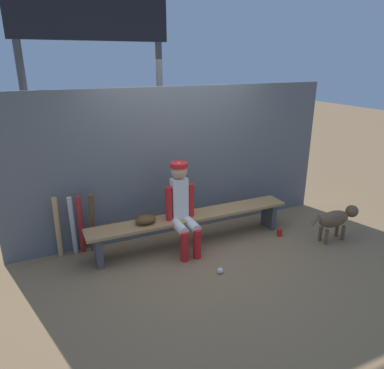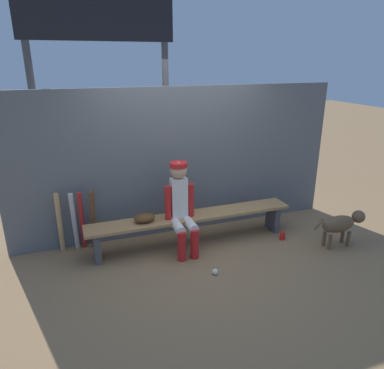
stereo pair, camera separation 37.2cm
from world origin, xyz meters
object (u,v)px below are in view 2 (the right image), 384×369
object	(u,v)px
dugout_bench	(192,221)
baseball_glove	(145,218)
baseball	(215,272)
bat_wood_tan	(60,223)
cup_on_ground	(282,236)
bat_aluminum_red	(82,221)
cup_on_bench	(169,214)
player_seated	(181,205)
dog	(342,224)
bat_aluminum_silver	(74,222)
bat_wood_dark	(93,220)
scoreboard	(102,34)

from	to	relation	value
dugout_bench	baseball_glove	world-z (taller)	baseball_glove
dugout_bench	baseball	world-z (taller)	dugout_bench
bat_wood_tan	cup_on_ground	bearing A→B (deg)	-12.99
bat_aluminum_red	cup_on_ground	xyz separation A→B (m)	(2.75, -0.68, -0.38)
bat_wood_tan	cup_on_bench	bearing A→B (deg)	-14.06
dugout_bench	baseball_glove	size ratio (longest dim) A/B	10.48
dugout_bench	bat_aluminum_red	size ratio (longest dim) A/B	3.41
player_seated	dog	world-z (taller)	player_seated
cup_on_bench	bat_aluminum_silver	bearing A→B (deg)	164.61
dugout_bench	bat_aluminum_silver	bearing A→B (deg)	167.15
player_seated	bat_wood_tan	distance (m)	1.65
baseball_glove	bat_wood_dark	xyz separation A→B (m)	(-0.64, 0.33, -0.07)
bat_wood_dark	baseball_glove	bearing A→B (deg)	-26.90
player_seated	bat_aluminum_silver	bearing A→B (deg)	161.43
bat_wood_tan	bat_aluminum_red	bearing A→B (deg)	-3.49
baseball	bat_aluminum_silver	bearing A→B (deg)	142.79
baseball_glove	bat_wood_tan	bearing A→B (deg)	160.91
baseball_glove	cup_on_ground	distance (m)	2.04
dugout_bench	baseball_glove	bearing A→B (deg)	180.00
dugout_bench	bat_aluminum_red	distance (m)	1.50
cup_on_bench	player_seated	bearing A→B (deg)	-40.64
baseball	cup_on_ground	size ratio (longest dim) A/B	0.67
cup_on_ground	dog	distance (m)	0.83
baseball	cup_on_ground	world-z (taller)	cup_on_ground
bat_wood_tan	dog	distance (m)	3.86
player_seated	baseball	distance (m)	0.98
player_seated	baseball	xyz separation A→B (m)	(0.19, -0.73, -0.62)
bat_wood_dark	cup_on_bench	distance (m)	1.03
baseball_glove	dugout_bench	bearing A→B (deg)	0.00
bat_aluminum_silver	baseball	xyz separation A→B (m)	(1.57, -1.19, -0.39)
baseball	dog	bearing A→B (deg)	2.53
bat_wood_dark	bat_aluminum_red	distance (m)	0.15
bat_aluminum_red	bat_wood_tan	bearing A→B (deg)	176.51
bat_aluminum_silver	cup_on_ground	distance (m)	2.95
scoreboard	dog	distance (m)	4.25
dugout_bench	cup_on_ground	world-z (taller)	dugout_bench
bat_wood_dark	bat_aluminum_red	bearing A→B (deg)	168.98
dugout_bench	bat_wood_dark	bearing A→B (deg)	166.06
bat_wood_dark	cup_on_ground	bearing A→B (deg)	-14.11
player_seated	baseball	bearing A→B (deg)	-75.12
baseball_glove	bat_aluminum_silver	distance (m)	0.96
scoreboard	player_seated	bearing A→B (deg)	-60.76
dugout_bench	player_seated	size ratio (longest dim) A/B	2.39
player_seated	bat_wood_tan	xyz separation A→B (m)	(-1.56, 0.48, -0.22)
baseball_glove	cup_on_bench	xyz separation A→B (m)	(0.34, 0.02, -0.01)
cup_on_bench	scoreboard	size ratio (longest dim) A/B	0.03
dugout_bench	player_seated	world-z (taller)	player_seated
bat_wood_tan	dugout_bench	bearing A→B (deg)	-12.03
cup_on_bench	baseball_glove	bearing A→B (deg)	-177.06
baseball_glove	cup_on_ground	size ratio (longest dim) A/B	2.55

